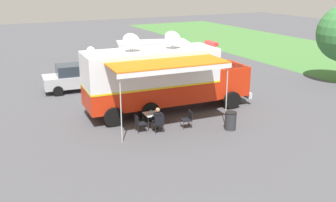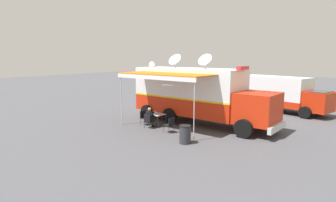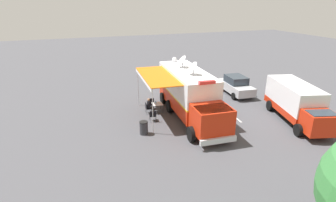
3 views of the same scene
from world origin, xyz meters
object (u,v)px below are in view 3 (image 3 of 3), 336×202
object	(u,v)px
folding_table	(157,104)
support_truck	(297,103)
command_truck	(190,93)
water_bottle	(156,102)
seated_responder	(150,105)
folding_chair_beside_table	(151,103)
folding_chair_spare_by_truck	(153,115)
car_behind_truck	(236,85)
folding_chair_at_table	(148,107)
trash_bin	(144,128)

from	to	relation	value
folding_table	support_truck	distance (m)	10.51
command_truck	water_bottle	xyz separation A→B (m)	(2.14, -1.77, -1.11)
water_bottle	seated_responder	bearing A→B (deg)	8.92
folding_chair_beside_table	folding_chair_spare_by_truck	size ratio (longest dim) A/B	1.00
folding_chair_spare_by_truck	support_truck	xyz separation A→B (m)	(-10.11, 3.33, 0.87)
car_behind_truck	folding_chair_spare_by_truck	bearing A→B (deg)	19.62
folding_chair_at_table	car_behind_truck	size ratio (longest dim) A/B	0.20
folding_table	folding_chair_spare_by_truck	distance (m)	1.78
folding_chair_at_table	trash_bin	xyz separation A→B (m)	(1.19, 3.35, -0.06)
command_truck	folding_table	size ratio (longest dim) A/B	11.36
folding_chair_spare_by_truck	trash_bin	world-z (taller)	trash_bin
support_truck	trash_bin	bearing A→B (deg)	-8.05
support_truck	car_behind_truck	size ratio (longest dim) A/B	1.64
seated_responder	trash_bin	size ratio (longest dim) A/B	1.37
command_truck	trash_bin	xyz separation A→B (m)	(4.04, 1.65, -1.49)
folding_chair_beside_table	car_behind_truck	xyz separation A→B (m)	(-8.68, -0.89, 0.37)
folding_chair_spare_by_truck	trash_bin	bearing A→B (deg)	56.41
folding_chair_beside_table	folding_chair_at_table	bearing A→B (deg)	55.64
folding_table	water_bottle	bearing A→B (deg)	-53.28
folding_chair_spare_by_truck	support_truck	size ratio (longest dim) A/B	0.12
folding_table	folding_chair_at_table	world-z (taller)	folding_chair_at_table
support_truck	car_behind_truck	bearing A→B (deg)	-82.72
folding_chair_at_table	support_truck	world-z (taller)	support_truck
command_truck	trash_bin	world-z (taller)	command_truck
folding_table	folding_chair_beside_table	xyz separation A→B (m)	(0.25, -0.85, -0.16)
support_truck	folding_table	bearing A→B (deg)	-27.82
folding_chair_beside_table	support_truck	size ratio (longest dim) A/B	0.12
command_truck	folding_chair_spare_by_truck	world-z (taller)	command_truck
folding_chair_spare_by_truck	support_truck	world-z (taller)	support_truck
command_truck	folding_chair_spare_by_truck	size ratio (longest dim) A/B	11.06
car_behind_truck	seated_responder	bearing A→B (deg)	10.69
folding_table	folding_chair_at_table	distance (m)	0.82
water_bottle	folding_chair_spare_by_truck	xyz separation A→B (m)	(0.75, 1.68, -0.32)
seated_responder	car_behind_truck	xyz separation A→B (m)	(-9.04, -1.71, 0.23)
folding_chair_at_table	car_behind_truck	distance (m)	9.39
folding_chair_beside_table	car_behind_truck	bearing A→B (deg)	-174.13
folding_chair_spare_by_truck	folding_chair_at_table	bearing A→B (deg)	-91.38
support_truck	folding_chair_at_table	bearing A→B (deg)	-26.13
folding_table	trash_bin	world-z (taller)	trash_bin
seated_responder	support_truck	world-z (taller)	support_truck
folding_chair_at_table	car_behind_truck	world-z (taller)	car_behind_truck
folding_chair_beside_table	support_truck	xyz separation A→B (m)	(-9.52, 5.74, 0.87)
trash_bin	folding_chair_spare_by_truck	bearing A→B (deg)	-123.59
folding_chair_spare_by_truck	car_behind_truck	world-z (taller)	car_behind_truck
folding_chair_beside_table	seated_responder	xyz separation A→B (m)	(0.36, 0.81, 0.14)
folding_chair_at_table	command_truck	bearing A→B (deg)	149.15
water_bottle	folding_chair_spare_by_truck	size ratio (longest dim) A/B	0.26
water_bottle	support_truck	world-z (taller)	support_truck
water_bottle	folding_table	bearing A→B (deg)	126.72
water_bottle	folding_chair_spare_by_truck	bearing A→B (deg)	65.89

